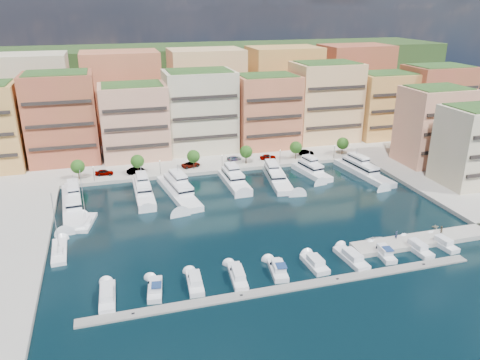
% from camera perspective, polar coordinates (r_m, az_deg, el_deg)
% --- Properties ---
extents(ground, '(400.00, 400.00, 0.00)m').
position_cam_1_polar(ground, '(109.71, 1.79, -4.34)').
color(ground, black).
rests_on(ground, ground).
extents(north_quay, '(220.00, 64.00, 2.00)m').
position_cam_1_polar(north_quay, '(166.04, -4.76, 4.50)').
color(north_quay, '#9E998E').
rests_on(north_quay, ground).
extents(hillside, '(240.00, 40.00, 58.00)m').
position_cam_1_polar(hillside, '(211.84, -7.41, 8.02)').
color(hillside, '#243C18').
rests_on(hillside, ground).
extents(south_pontoon, '(72.00, 2.20, 0.35)m').
position_cam_1_polar(south_pontoon, '(84.28, 6.19, -12.98)').
color(south_pontoon, gray).
rests_on(south_pontoon, ground).
extents(finger_pier, '(32.00, 5.00, 2.00)m').
position_cam_1_polar(finger_pier, '(105.43, 21.50, -7.03)').
color(finger_pier, '#9E998E').
rests_on(finger_pier, ground).
extents(apartment_1, '(20.00, 16.50, 26.80)m').
position_cam_1_polar(apartment_1, '(150.44, -20.90, 7.10)').
color(apartment_1, '#AF4A3A').
rests_on(apartment_1, north_quay).
extents(apartment_2, '(20.00, 15.50, 22.80)m').
position_cam_1_polar(apartment_2, '(148.56, -12.74, 7.00)').
color(apartment_2, tan).
rests_on(apartment_2, north_quay).
extents(apartment_3, '(22.00, 16.50, 25.80)m').
position_cam_1_polar(apartment_3, '(152.70, -4.90, 8.39)').
color(apartment_3, beige).
rests_on(apartment_3, north_quay).
extents(apartment_4, '(20.00, 15.50, 23.80)m').
position_cam_1_polar(apartment_4, '(156.69, 3.25, 8.39)').
color(apartment_4, '#DD7953').
rests_on(apartment_4, north_quay).
extents(apartment_5, '(22.00, 16.50, 26.80)m').
position_cam_1_polar(apartment_5, '(166.58, 10.30, 9.37)').
color(apartment_5, '#E6B37A').
rests_on(apartment_5, north_quay).
extents(apartment_6, '(20.00, 15.50, 22.80)m').
position_cam_1_polar(apartment_6, '(176.03, 17.07, 8.74)').
color(apartment_6, '#D8984F').
rests_on(apartment_6, north_quay).
extents(apartment_7, '(22.00, 16.50, 24.80)m').
position_cam_1_polar(apartment_7, '(185.84, 22.70, 8.97)').
color(apartment_7, '#AF4A3A').
rests_on(apartment_7, north_quay).
extents(apartment_east_a, '(18.00, 14.50, 22.80)m').
position_cam_1_polar(apartment_east_a, '(151.18, 22.48, 6.16)').
color(apartment_east_a, tan).
rests_on(apartment_east_a, east_quay).
extents(apartment_east_b, '(18.00, 14.50, 20.80)m').
position_cam_1_polar(apartment_east_b, '(138.33, 26.90, 3.77)').
color(apartment_east_b, beige).
rests_on(apartment_east_b, east_quay).
extents(backblock_0, '(26.00, 18.00, 30.00)m').
position_cam_1_polar(backblock_0, '(172.80, -24.17, 8.87)').
color(backblock_0, beige).
rests_on(backblock_0, north_quay).
extents(backblock_1, '(26.00, 18.00, 30.00)m').
position_cam_1_polar(backblock_1, '(171.19, -14.11, 9.97)').
color(backblock_1, '#DD7953').
rests_on(backblock_1, north_quay).
extents(backblock_2, '(26.00, 18.00, 30.00)m').
position_cam_1_polar(backblock_2, '(174.79, -4.10, 10.75)').
color(backblock_2, '#E6B37A').
rests_on(backblock_2, north_quay).
extents(backblock_3, '(26.00, 18.00, 30.00)m').
position_cam_1_polar(backblock_3, '(183.29, 5.28, 11.19)').
color(backblock_3, '#D8984F').
rests_on(backblock_3, north_quay).
extents(backblock_4, '(26.00, 18.00, 30.00)m').
position_cam_1_polar(backblock_4, '(196.06, 13.66, 11.34)').
color(backblock_4, '#AF4A3A').
rests_on(backblock_4, north_quay).
extents(tree_0, '(3.80, 3.80, 5.65)m').
position_cam_1_polar(tree_0, '(134.88, -19.18, 1.57)').
color(tree_0, '#473323').
rests_on(tree_0, north_quay).
extents(tree_1, '(3.80, 3.80, 5.65)m').
position_cam_1_polar(tree_1, '(134.73, -12.40, 2.24)').
color(tree_1, '#473323').
rests_on(tree_1, north_quay).
extents(tree_2, '(3.80, 3.80, 5.65)m').
position_cam_1_polar(tree_2, '(136.47, -5.70, 2.88)').
color(tree_2, '#473323').
rests_on(tree_2, north_quay).
extents(tree_3, '(3.80, 3.80, 5.65)m').
position_cam_1_polar(tree_3, '(140.03, 0.75, 3.46)').
color(tree_3, '#473323').
rests_on(tree_3, north_quay).
extents(tree_4, '(3.80, 3.80, 5.65)m').
position_cam_1_polar(tree_4, '(145.27, 6.82, 3.96)').
color(tree_4, '#473323').
rests_on(tree_4, north_quay).
extents(tree_5, '(3.80, 3.80, 5.65)m').
position_cam_1_polar(tree_5, '(152.02, 12.41, 4.39)').
color(tree_5, '#473323').
rests_on(tree_5, north_quay).
extents(lamppost_0, '(0.30, 0.30, 4.20)m').
position_cam_1_polar(lamppost_0, '(132.78, -17.45, 1.05)').
color(lamppost_0, black).
rests_on(lamppost_0, north_quay).
extents(lamppost_1, '(0.30, 0.30, 4.20)m').
position_cam_1_polar(lamppost_1, '(133.28, -9.73, 1.81)').
color(lamppost_1, black).
rests_on(lamppost_1, north_quay).
extents(lamppost_2, '(0.30, 0.30, 4.20)m').
position_cam_1_polar(lamppost_2, '(136.19, -2.20, 2.53)').
color(lamppost_2, black).
rests_on(lamppost_2, north_quay).
extents(lamppost_3, '(0.30, 0.30, 4.20)m').
position_cam_1_polar(lamppost_3, '(141.34, 4.91, 3.16)').
color(lamppost_3, black).
rests_on(lamppost_3, north_quay).
extents(lamppost_4, '(0.30, 0.30, 4.20)m').
position_cam_1_polar(lamppost_4, '(148.51, 11.43, 3.70)').
color(lamppost_4, black).
rests_on(lamppost_4, north_quay).
extents(yacht_0, '(6.22, 26.65, 7.30)m').
position_cam_1_polar(yacht_0, '(120.67, -19.77, -2.58)').
color(yacht_0, white).
rests_on(yacht_0, ground).
extents(yacht_1, '(4.51, 19.58, 7.30)m').
position_cam_1_polar(yacht_1, '(123.32, -11.71, -1.29)').
color(yacht_1, white).
rests_on(yacht_1, ground).
extents(yacht_2, '(8.55, 24.63, 7.30)m').
position_cam_1_polar(yacht_2, '(122.16, -7.57, -1.18)').
color(yacht_2, white).
rests_on(yacht_2, ground).
extents(yacht_3, '(5.34, 17.17, 7.30)m').
position_cam_1_polar(yacht_3, '(128.12, -0.77, 0.08)').
color(yacht_3, white).
rests_on(yacht_3, ground).
extents(yacht_4, '(7.52, 21.06, 7.30)m').
position_cam_1_polar(yacht_4, '(130.14, 4.51, 0.30)').
color(yacht_4, white).
rests_on(yacht_4, ground).
extents(yacht_5, '(6.86, 15.54, 7.30)m').
position_cam_1_polar(yacht_5, '(136.56, 8.62, 1.19)').
color(yacht_5, white).
rests_on(yacht_5, ground).
extents(yacht_6, '(7.23, 23.98, 7.30)m').
position_cam_1_polar(yacht_6, '(139.68, 14.61, 1.18)').
color(yacht_6, white).
rests_on(yacht_6, ground).
extents(cruiser_0, '(2.89, 8.94, 2.55)m').
position_cam_1_polar(cruiser_0, '(83.76, -15.86, -13.55)').
color(cruiser_0, white).
rests_on(cruiser_0, ground).
extents(cruiser_1, '(3.35, 7.44, 2.66)m').
position_cam_1_polar(cruiser_1, '(83.84, -10.32, -12.97)').
color(cruiser_1, white).
rests_on(cruiser_1, ground).
extents(cruiser_2, '(3.06, 7.71, 2.55)m').
position_cam_1_polar(cruiser_2, '(84.55, -5.51, -12.39)').
color(cruiser_2, white).
rests_on(cruiser_2, ground).
extents(cruiser_3, '(3.21, 9.07, 2.55)m').
position_cam_1_polar(cruiser_3, '(85.97, -0.31, -11.66)').
color(cruiser_3, white).
rests_on(cruiser_3, ground).
extents(cruiser_4, '(3.57, 7.70, 2.66)m').
position_cam_1_polar(cruiser_4, '(88.04, 4.62, -10.86)').
color(cruiser_4, white).
rests_on(cruiser_4, ground).
extents(cruiser_5, '(3.22, 7.27, 2.55)m').
position_cam_1_polar(cruiser_5, '(90.67, 9.11, -10.07)').
color(cruiser_5, white).
rests_on(cruiser_5, ground).
extents(cruiser_6, '(3.56, 9.10, 2.55)m').
position_cam_1_polar(cruiser_6, '(93.87, 13.43, -9.26)').
color(cruiser_6, white).
rests_on(cruiser_6, ground).
extents(cruiser_7, '(2.99, 7.43, 2.66)m').
position_cam_1_polar(cruiser_7, '(97.21, 17.06, -8.51)').
color(cruiser_7, white).
rests_on(cruiser_7, ground).
extents(cruiser_8, '(2.98, 8.27, 2.55)m').
position_cam_1_polar(cruiser_8, '(101.27, 20.69, -7.75)').
color(cruiser_8, white).
rests_on(cruiser_8, ground).
extents(cruiser_9, '(3.25, 7.49, 2.55)m').
position_cam_1_polar(cruiser_9, '(104.85, 23.42, -7.15)').
color(cruiser_9, white).
rests_on(cruiser_9, ground).
extents(sailboat_2, '(4.72, 9.56, 13.20)m').
position_cam_1_polar(sailboat_2, '(110.82, -18.18, -5.01)').
color(sailboat_2, white).
rests_on(sailboat_2, ground).
extents(sailboat_1, '(3.27, 10.50, 13.20)m').
position_cam_1_polar(sailboat_1, '(100.50, -21.16, -8.21)').
color(sailboat_1, white).
rests_on(sailboat_1, ground).
extents(tender_1, '(1.63, 1.45, 0.79)m').
position_cam_1_polar(tender_1, '(104.76, 18.49, -6.56)').
color(tender_1, beige).
rests_on(tender_1, ground).
extents(tender_3, '(1.79, 1.62, 0.82)m').
position_cam_1_polar(tender_3, '(112.24, 22.71, -5.24)').
color(tender_3, beige).
rests_on(tender_3, ground).
extents(tender_0, '(4.53, 3.63, 0.84)m').
position_cam_1_polar(tender_0, '(102.14, 16.13, -7.00)').
color(tender_0, white).
rests_on(tender_0, ground).
extents(car_0, '(5.11, 2.39, 1.69)m').
position_cam_1_polar(car_0, '(136.95, -16.23, 0.91)').
color(car_0, gray).
rests_on(car_0, north_quay).
extents(car_1, '(5.42, 3.42, 1.69)m').
position_cam_1_polar(car_1, '(136.26, -12.58, 1.15)').
color(car_1, gray).
rests_on(car_1, north_quay).
extents(car_2, '(6.03, 3.98, 1.54)m').
position_cam_1_polar(car_2, '(138.75, -6.01, 1.88)').
color(car_2, gray).
rests_on(car_2, north_quay).
extents(car_3, '(5.07, 2.96, 1.38)m').
position_cam_1_polar(car_3, '(144.00, -0.71, 2.68)').
color(car_3, gray).
rests_on(car_3, north_quay).
extents(car_4, '(4.94, 2.00, 1.68)m').
position_cam_1_polar(car_4, '(145.06, 3.42, 2.85)').
color(car_4, gray).
rests_on(car_4, north_quay).
extents(car_5, '(5.00, 2.45, 1.58)m').
position_cam_1_polar(car_5, '(150.63, 8.07, 3.34)').
color(car_5, gray).
rests_on(car_5, north_quay).
extents(person_0, '(0.48, 0.67, 1.74)m').
position_cam_1_polar(person_0, '(102.16, 18.52, -6.36)').
color(person_0, '#283150').
rests_on(person_0, finger_pier).
extents(person_1, '(0.91, 0.72, 1.84)m').
position_cam_1_polar(person_1, '(107.44, 23.30, -5.62)').
color(person_1, '#4A3D2C').
rests_on(person_1, finger_pier).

